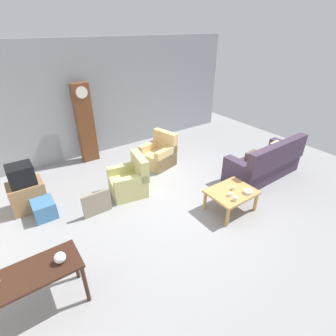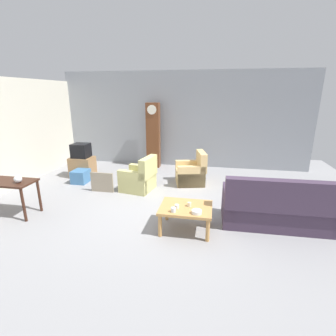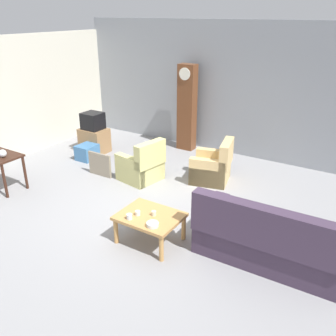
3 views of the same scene
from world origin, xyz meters
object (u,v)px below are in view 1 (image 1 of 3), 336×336
at_px(console_table_dark, 29,280).
at_px(tv_crt, 21,175).
at_px(tv_stand_cabinet, 28,196).
at_px(glass_dome_cloche, 60,258).
at_px(armchair_olive_near, 130,181).
at_px(bowl_white_stacked, 248,192).
at_px(storage_box_blue, 44,209).
at_px(cup_cream_tall, 233,188).
at_px(coffee_table_wood, 231,194).
at_px(framed_picture_leaning, 97,204).
at_px(cup_white_porcelain, 230,194).
at_px(grandfather_clock, 85,123).
at_px(couch_floral, 265,164).
at_px(cup_blue_rimmed, 235,199).
at_px(armchair_olive_far, 159,155).

bearing_deg(console_table_dark, tv_crt, 82.64).
height_order(tv_stand_cabinet, glass_dome_cloche, glass_dome_cloche).
distance_m(armchair_olive_near, bowl_white_stacked, 2.62).
bearing_deg(storage_box_blue, bowl_white_stacked, -32.94).
distance_m(tv_stand_cabinet, cup_cream_tall, 4.33).
height_order(storage_box_blue, bowl_white_stacked, bowl_white_stacked).
xyz_separation_m(coffee_table_wood, tv_stand_cabinet, (-3.48, 2.52, -0.09)).
bearing_deg(framed_picture_leaning, cup_white_porcelain, -35.42).
distance_m(cup_cream_tall, bowl_white_stacked, 0.31).
height_order(grandfather_clock, bowl_white_stacked, grandfather_clock).
distance_m(couch_floral, glass_dome_cloche, 5.19).
distance_m(console_table_dark, grandfather_clock, 4.63).
distance_m(storage_box_blue, glass_dome_cloche, 2.23).
xyz_separation_m(couch_floral, cup_blue_rimmed, (-1.93, -0.72, 0.16)).
bearing_deg(coffee_table_wood, framed_picture_leaning, 148.09).
relative_size(storage_box_blue, glass_dome_cloche, 3.11).
xyz_separation_m(cup_cream_tall, bowl_white_stacked, (0.16, -0.26, -0.01)).
height_order(console_table_dark, bowl_white_stacked, console_table_dark).
distance_m(grandfather_clock, glass_dome_cloche, 4.48).
xyz_separation_m(tv_crt, cup_white_porcelain, (3.32, -2.62, -0.32)).
distance_m(coffee_table_wood, tv_crt, 4.32).
bearing_deg(grandfather_clock, bowl_white_stacked, -66.73).
relative_size(glass_dome_cloche, bowl_white_stacked, 0.86).
xyz_separation_m(tv_stand_cabinet, storage_box_blue, (0.19, -0.49, -0.12)).
height_order(armchair_olive_far, cup_blue_rimmed, armchair_olive_far).
relative_size(tv_stand_cabinet, storage_box_blue, 1.42).
bearing_deg(storage_box_blue, tv_stand_cabinet, 111.81).
bearing_deg(tv_stand_cabinet, couch_floral, -21.51).
xyz_separation_m(storage_box_blue, bowl_white_stacked, (3.50, -2.27, 0.32)).
height_order(couch_floral, framed_picture_leaning, couch_floral).
distance_m(couch_floral, grandfather_clock, 4.91).
xyz_separation_m(console_table_dark, cup_white_porcelain, (3.66, -0.04, -0.13)).
xyz_separation_m(glass_dome_cloche, bowl_white_stacked, (3.62, -0.14, -0.32)).
xyz_separation_m(glass_dome_cloche, cup_blue_rimmed, (3.21, -0.16, -0.31)).
bearing_deg(armchair_olive_far, framed_picture_leaning, -154.41).
xyz_separation_m(tv_stand_cabinet, cup_blue_rimmed, (3.29, -2.78, 0.21)).
xyz_separation_m(couch_floral, console_table_dark, (-5.55, -0.52, 0.29)).
height_order(couch_floral, cup_cream_tall, couch_floral).
relative_size(couch_floral, framed_picture_leaning, 3.53).
height_order(armchair_olive_near, cup_white_porcelain, armchair_olive_near).
xyz_separation_m(armchair_olive_far, glass_dome_cloche, (-3.27, -2.64, 0.52)).
bearing_deg(bowl_white_stacked, cup_white_porcelain, 159.43).
distance_m(console_table_dark, bowl_white_stacked, 4.04).
xyz_separation_m(storage_box_blue, cup_blue_rimmed, (3.09, -2.29, 0.33)).
bearing_deg(framed_picture_leaning, grandfather_clock, 73.08).
distance_m(couch_floral, coffee_table_wood, 1.80).
xyz_separation_m(cup_white_porcelain, cup_blue_rimmed, (-0.04, -0.16, 0.01)).
distance_m(coffee_table_wood, glass_dome_cloche, 3.43).
bearing_deg(armchair_olive_far, cup_blue_rimmed, -91.18).
relative_size(cup_white_porcelain, cup_cream_tall, 1.06).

